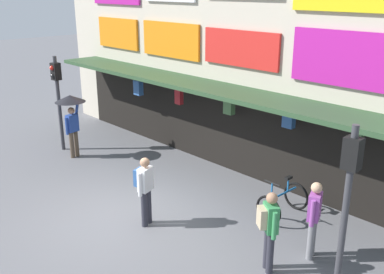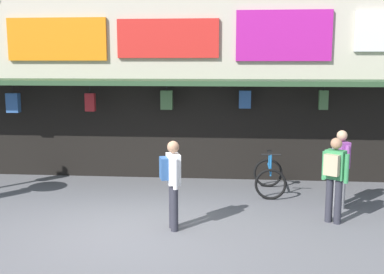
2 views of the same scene
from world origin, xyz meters
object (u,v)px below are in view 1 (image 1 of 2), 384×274
object	(u,v)px
pedestrian_with_umbrella	(71,109)
traffic_light_far	(349,184)
pedestrian_in_black	(269,226)
traffic_light_near	(57,88)
pedestrian_in_white	(314,216)
pedestrian_in_blue	(145,186)
bicycle_parked	(283,202)

from	to	relation	value
pedestrian_with_umbrella	traffic_light_far	bearing A→B (deg)	0.46
traffic_light_far	pedestrian_in_black	bearing A→B (deg)	-160.42
traffic_light_near	pedestrian_in_white	world-z (taller)	traffic_light_near
traffic_light_near	traffic_light_far	size ratio (longest dim) A/B	1.00
traffic_light_near	pedestrian_in_blue	xyz separation A→B (m)	(5.98, -1.05, -1.16)
pedestrian_in_white	pedestrian_in_black	distance (m)	1.08
traffic_light_near	pedestrian_in_blue	world-z (taller)	traffic_light_near
traffic_light_far	pedestrian_in_blue	distance (m)	4.60
traffic_light_far	pedestrian_with_umbrella	bearing A→B (deg)	-179.54
pedestrian_in_blue	traffic_light_far	bearing A→B (deg)	13.92
pedestrian_in_white	pedestrian_in_blue	bearing A→B (deg)	-154.15
traffic_light_far	bicycle_parked	xyz separation A→B (m)	(-2.33, 1.56, -1.75)
traffic_light_far	pedestrian_in_white	world-z (taller)	traffic_light_far
traffic_light_near	pedestrian_with_umbrella	world-z (taller)	traffic_light_near
traffic_light_far	pedestrian_in_black	size ratio (longest dim) A/B	1.90
traffic_light_near	pedestrian_with_umbrella	distance (m)	1.04
traffic_light_far	bicycle_parked	bearing A→B (deg)	146.16
traffic_light_far	bicycle_parked	distance (m)	3.31
bicycle_parked	pedestrian_in_blue	xyz separation A→B (m)	(-1.98, -2.63, 0.59)
pedestrian_in_white	pedestrian_in_blue	xyz separation A→B (m)	(-3.40, -1.65, 0.04)
traffic_light_far	bicycle_parked	size ratio (longest dim) A/B	2.73
traffic_light_far	pedestrian_in_white	size ratio (longest dim) A/B	1.90
pedestrian_in_black	pedestrian_in_blue	bearing A→B (deg)	-168.50
bicycle_parked	pedestrian_in_white	bearing A→B (deg)	-34.87
traffic_light_near	pedestrian_in_black	bearing A→B (deg)	-2.71
traffic_light_far	pedestrian_in_blue	xyz separation A→B (m)	(-4.32, -1.07, -1.16)
bicycle_parked	pedestrian_in_blue	world-z (taller)	pedestrian_in_blue
pedestrian_with_umbrella	pedestrian_in_black	distance (m)	8.17
traffic_light_far	pedestrian_with_umbrella	distance (m)	9.40
pedestrian_in_white	pedestrian_in_blue	distance (m)	3.78
pedestrian_with_umbrella	pedestrian_in_blue	size ratio (longest dim) A/B	1.24
traffic_light_near	pedestrian_in_white	size ratio (longest dim) A/B	1.90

